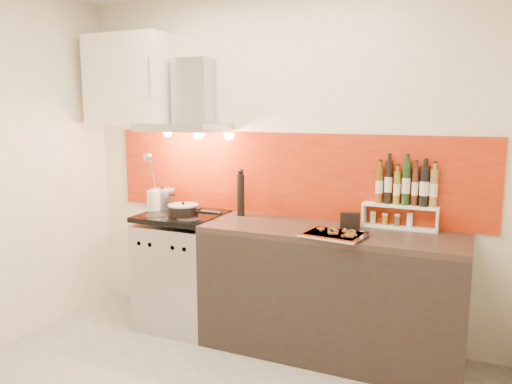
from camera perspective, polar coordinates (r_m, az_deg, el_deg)
The scene contains 13 objects.
back_wall at distance 3.83m, azimuth 2.77°, elevation 3.21°, with size 3.40×0.02×2.60m, color silver.
backsplash at distance 3.81m, azimuth 3.39°, elevation 1.97°, with size 3.00×0.02×0.64m, color #991D08.
range_stove at distance 4.06m, azimuth -8.29°, elevation -8.93°, with size 0.60×0.60×0.91m.
counter at distance 3.60m, azimuth 8.44°, elevation -11.25°, with size 1.80×0.60×0.90m.
range_hood at distance 3.98m, azimuth -7.62°, elevation 9.75°, with size 0.62×0.50×0.61m.
upper_cabinet at distance 4.29m, azimuth -14.17°, elevation 12.29°, with size 0.70×0.35×0.72m, color white.
stock_pot at distance 4.20m, azimuth -10.64°, elevation -0.72°, with size 0.21×0.21×0.18m.
saute_pan at distance 3.86m, azimuth -8.21°, elevation -2.03°, with size 0.46×0.24×0.11m.
utensil_jar at distance 4.08m, azimuth -11.74°, elevation -0.26°, with size 0.10×0.15×0.48m.
pepper_mill at distance 3.84m, azimuth -1.75°, elevation -0.12°, with size 0.06×0.06×0.37m.
step_shelf at distance 3.57m, azimuth 16.55°, elevation -0.66°, with size 0.51×0.14×0.47m.
caddy_box at distance 3.49m, azimuth 10.68°, elevation -3.22°, with size 0.13×0.06×0.11m, color black.
baking_tray at distance 3.28m, azimuth 8.95°, elevation -4.79°, with size 0.44×0.36×0.03m.
Camera 1 is at (1.39, -2.15, 1.71)m, focal length 35.00 mm.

